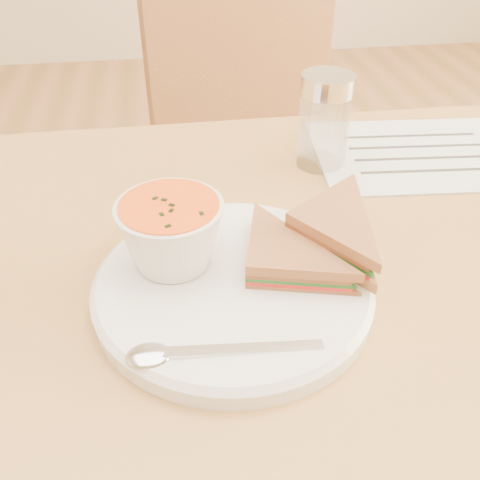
{
  "coord_description": "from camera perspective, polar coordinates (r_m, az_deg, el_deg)",
  "views": [
    {
      "loc": [
        -0.16,
        -0.44,
        1.11
      ],
      "look_at": [
        -0.09,
        -0.03,
        0.8
      ],
      "focal_mm": 40.0,
      "sensor_mm": 36.0,
      "label": 1
    }
  ],
  "objects": [
    {
      "name": "sandwich_half_b",
      "position": [
        0.54,
        4.79,
        1.35
      ],
      "size": [
        0.16,
        0.16,
        0.03
      ],
      "primitive_type": null,
      "rotation": [
        0.0,
        0.0,
        -0.95
      ],
      "color": "#B67240",
      "rests_on": "plate"
    },
    {
      "name": "paper_menu",
      "position": [
        0.81,
        18.69,
        8.77
      ],
      "size": [
        0.31,
        0.24,
        0.0
      ],
      "primitive_type": null,
      "rotation": [
        0.0,
        0.0,
        -0.08
      ],
      "color": "white",
      "rests_on": "dining_table"
    },
    {
      "name": "plate",
      "position": [
        0.52,
        -0.76,
        -5.08
      ],
      "size": [
        0.34,
        0.34,
        0.02
      ],
      "primitive_type": null,
      "rotation": [
        0.0,
        0.0,
        0.33
      ],
      "color": "white",
      "rests_on": "dining_table"
    },
    {
      "name": "soup_bowl",
      "position": [
        0.52,
        -7.29,
        0.36
      ],
      "size": [
        0.11,
        0.11,
        0.07
      ],
      "primitive_type": null,
      "rotation": [
        0.0,
        0.0,
        -0.11
      ],
      "color": "white",
      "rests_on": "plate"
    },
    {
      "name": "spoon",
      "position": [
        0.45,
        -2.47,
        -11.8
      ],
      "size": [
        0.19,
        0.05,
        0.01
      ],
      "primitive_type": null,
      "rotation": [
        0.0,
        0.0,
        -0.06
      ],
      "color": "silver",
      "rests_on": "plate"
    },
    {
      "name": "sandwich_half_a",
      "position": [
        0.49,
        0.55,
        -4.34
      ],
      "size": [
        0.13,
        0.13,
        0.03
      ],
      "primitive_type": null,
      "rotation": [
        0.0,
        0.0,
        -0.25
      ],
      "color": "#B67240",
      "rests_on": "plate"
    },
    {
      "name": "condiment_shaker",
      "position": [
        0.73,
        8.94,
        12.4
      ],
      "size": [
        0.07,
        0.07,
        0.12
      ],
      "primitive_type": null,
      "rotation": [
        0.0,
        0.0,
        0.07
      ],
      "color": "silver",
      "rests_on": "dining_table"
    },
    {
      "name": "chair_far",
      "position": [
        1.19,
        4.58,
        6.19
      ],
      "size": [
        0.56,
        0.56,
        1.01
      ],
      "primitive_type": null,
      "rotation": [
        0.0,
        0.0,
        3.44
      ],
      "color": "brown",
      "rests_on": "floor"
    },
    {
      "name": "dining_table",
      "position": [
        0.87,
        6.29,
        -21.07
      ],
      "size": [
        1.0,
        0.7,
        0.75
      ],
      "primitive_type": null,
      "color": "olive",
      "rests_on": "floor"
    }
  ]
}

